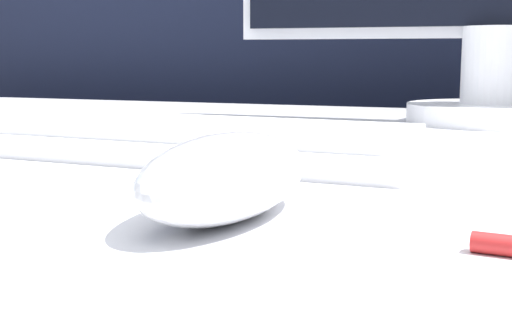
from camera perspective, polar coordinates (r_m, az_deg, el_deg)
partition_panel at (r=1.13m, az=11.56°, el=-3.76°), size 5.00×0.03×1.09m
computer_mouse_near at (r=0.32m, az=-2.37°, el=-1.29°), size 0.06×0.13×0.04m
keyboard at (r=0.52m, az=-6.73°, el=1.71°), size 0.37×0.15×0.02m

